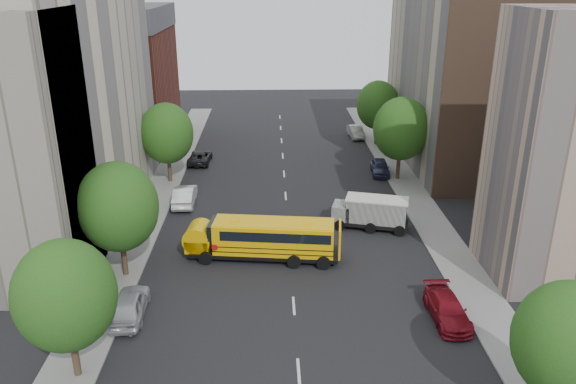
{
  "coord_description": "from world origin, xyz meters",
  "views": [
    {
      "loc": [
        -1.25,
        -37.05,
        18.7
      ],
      "look_at": [
        -0.04,
        2.0,
        3.49
      ],
      "focal_mm": 35.0,
      "sensor_mm": 36.0,
      "label": 1
    }
  ],
  "objects_px": {
    "parked_car_1": "(185,195)",
    "parked_car_4": "(380,167)",
    "street_tree_4": "(401,129)",
    "school_bus": "(263,237)",
    "street_tree_3": "(569,342)",
    "street_tree_1": "(118,207)",
    "street_tree_0": "(65,295)",
    "street_tree_2": "(167,133)",
    "parked_car_2": "(200,157)",
    "parked_car_3": "(447,309)",
    "street_tree_5": "(378,105)",
    "parked_car_0": "(129,305)",
    "parked_car_5": "(356,132)",
    "safari_truck": "(371,212)"
  },
  "relations": [
    {
      "from": "street_tree_2",
      "to": "parked_car_5",
      "type": "distance_m",
      "value": 25.57
    },
    {
      "from": "street_tree_3",
      "to": "parked_car_2",
      "type": "relative_size",
      "value": 1.51
    },
    {
      "from": "parked_car_0",
      "to": "parked_car_3",
      "type": "distance_m",
      "value": 18.42
    },
    {
      "from": "street_tree_1",
      "to": "street_tree_2",
      "type": "distance_m",
      "value": 18.0
    },
    {
      "from": "parked_car_0",
      "to": "street_tree_0",
      "type": "bearing_deg",
      "value": 72.74
    },
    {
      "from": "street_tree_3",
      "to": "parked_car_2",
      "type": "xyz_separation_m",
      "value": [
        -19.8,
        37.81,
        -3.8
      ]
    },
    {
      "from": "street_tree_1",
      "to": "parked_car_1",
      "type": "height_order",
      "value": "street_tree_1"
    },
    {
      "from": "street_tree_4",
      "to": "parked_car_1",
      "type": "relative_size",
      "value": 1.66
    },
    {
      "from": "street_tree_0",
      "to": "street_tree_3",
      "type": "relative_size",
      "value": 1.04
    },
    {
      "from": "street_tree_3",
      "to": "school_bus",
      "type": "height_order",
      "value": "street_tree_3"
    },
    {
      "from": "parked_car_3",
      "to": "safari_truck",
      "type": "bearing_deg",
      "value": 98.67
    },
    {
      "from": "parked_car_5",
      "to": "street_tree_3",
      "type": "bearing_deg",
      "value": -92.18
    },
    {
      "from": "street_tree_0",
      "to": "parked_car_1",
      "type": "xyz_separation_m",
      "value": [
        2.2,
        22.37,
        -3.84
      ]
    },
    {
      "from": "parked_car_2",
      "to": "parked_car_3",
      "type": "relative_size",
      "value": 1.01
    },
    {
      "from": "street_tree_3",
      "to": "street_tree_4",
      "type": "relative_size",
      "value": 0.88
    },
    {
      "from": "street_tree_1",
      "to": "parked_car_5",
      "type": "bearing_deg",
      "value": 58.8
    },
    {
      "from": "street_tree_4",
      "to": "school_bus",
      "type": "height_order",
      "value": "street_tree_4"
    },
    {
      "from": "street_tree_4",
      "to": "parked_car_4",
      "type": "distance_m",
      "value": 4.89
    },
    {
      "from": "street_tree_2",
      "to": "parked_car_0",
      "type": "bearing_deg",
      "value": -86.49
    },
    {
      "from": "street_tree_1",
      "to": "street_tree_0",
      "type": "bearing_deg",
      "value": -90.0
    },
    {
      "from": "street_tree_4",
      "to": "street_tree_5",
      "type": "xyz_separation_m",
      "value": [
        -0.0,
        12.0,
        -0.37
      ]
    },
    {
      "from": "parked_car_1",
      "to": "parked_car_4",
      "type": "height_order",
      "value": "parked_car_1"
    },
    {
      "from": "street_tree_5",
      "to": "parked_car_1",
      "type": "distance_m",
      "value": 26.79
    },
    {
      "from": "street_tree_4",
      "to": "parked_car_2",
      "type": "xyz_separation_m",
      "value": [
        -19.8,
        5.81,
        -4.42
      ]
    },
    {
      "from": "street_tree_5",
      "to": "street_tree_3",
      "type": "bearing_deg",
      "value": -90.0
    },
    {
      "from": "street_tree_2",
      "to": "street_tree_5",
      "type": "xyz_separation_m",
      "value": [
        22.0,
        12.0,
        -0.12
      ]
    },
    {
      "from": "street_tree_2",
      "to": "school_bus",
      "type": "xyz_separation_m",
      "value": [
        9.07,
        -15.83,
        -3.2
      ]
    },
    {
      "from": "street_tree_5",
      "to": "parked_car_1",
      "type": "relative_size",
      "value": 1.54
    },
    {
      "from": "street_tree_4",
      "to": "school_bus",
      "type": "relative_size",
      "value": 0.77
    },
    {
      "from": "street_tree_0",
      "to": "safari_truck",
      "type": "xyz_separation_m",
      "value": [
        17.46,
        16.98,
        -3.3
      ]
    },
    {
      "from": "street_tree_4",
      "to": "parked_car_1",
      "type": "height_order",
      "value": "street_tree_4"
    },
    {
      "from": "parked_car_4",
      "to": "parked_car_2",
      "type": "bearing_deg",
      "value": 172.02
    },
    {
      "from": "parked_car_4",
      "to": "street_tree_1",
      "type": "bearing_deg",
      "value": -131.72
    },
    {
      "from": "street_tree_3",
      "to": "street_tree_5",
      "type": "relative_size",
      "value": 0.95
    },
    {
      "from": "street_tree_3",
      "to": "street_tree_1",
      "type": "bearing_deg",
      "value": 147.53
    },
    {
      "from": "street_tree_0",
      "to": "street_tree_2",
      "type": "height_order",
      "value": "street_tree_2"
    },
    {
      "from": "parked_car_4",
      "to": "parked_car_3",
      "type": "bearing_deg",
      "value": -87.28
    },
    {
      "from": "street_tree_0",
      "to": "street_tree_1",
      "type": "xyz_separation_m",
      "value": [
        0.0,
        10.0,
        0.31
      ]
    },
    {
      "from": "street_tree_0",
      "to": "street_tree_5",
      "type": "bearing_deg",
      "value": 61.19
    },
    {
      "from": "street_tree_0",
      "to": "safari_truck",
      "type": "relative_size",
      "value": 1.18
    },
    {
      "from": "parked_car_3",
      "to": "street_tree_0",
      "type": "bearing_deg",
      "value": -169.47
    },
    {
      "from": "parked_car_1",
      "to": "street_tree_3",
      "type": "bearing_deg",
      "value": 125.7
    },
    {
      "from": "street_tree_3",
      "to": "parked_car_1",
      "type": "relative_size",
      "value": 1.46
    },
    {
      "from": "street_tree_3",
      "to": "street_tree_4",
      "type": "bearing_deg",
      "value": 90.0
    },
    {
      "from": "street_tree_0",
      "to": "street_tree_3",
      "type": "xyz_separation_m",
      "value": [
        22.0,
        -4.0,
        -0.19
      ]
    },
    {
      "from": "parked_car_4",
      "to": "street_tree_3",
      "type": "bearing_deg",
      "value": -83.1
    },
    {
      "from": "parked_car_5",
      "to": "street_tree_5",
      "type": "bearing_deg",
      "value": -64.32
    },
    {
      "from": "street_tree_1",
      "to": "street_tree_5",
      "type": "height_order",
      "value": "street_tree_1"
    },
    {
      "from": "parked_car_3",
      "to": "parked_car_5",
      "type": "height_order",
      "value": "parked_car_5"
    },
    {
      "from": "safari_truck",
      "to": "parked_car_0",
      "type": "bearing_deg",
      "value": -128.55
    }
  ]
}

